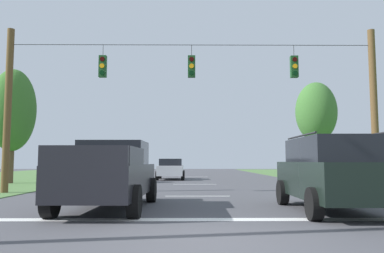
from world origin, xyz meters
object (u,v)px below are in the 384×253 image
(distant_car_oncoming, at_px, (171,169))
(tree_roadside_left, at_px, (13,110))
(suv_black, at_px, (332,172))
(tree_roadside_right, at_px, (316,112))
(pickup_truck, at_px, (110,175))
(overhead_signal_span, at_px, (192,103))
(distant_car_crossing_white, at_px, (363,170))

(distant_car_oncoming, relative_size, tree_roadside_left, 0.62)
(distant_car_oncoming, bearing_deg, tree_roadside_left, -150.64)
(suv_black, relative_size, distant_car_oncoming, 1.12)
(distant_car_oncoming, xyz_separation_m, tree_roadside_right, (11.97, 3.17, 4.64))
(pickup_truck, relative_size, distant_car_oncoming, 1.26)
(overhead_signal_span, xyz_separation_m, distant_car_crossing_white, (10.93, 8.02, -3.08))
(distant_car_crossing_white, xyz_separation_m, tree_roadside_left, (-21.85, -1.09, 3.64))
(suv_black, bearing_deg, distant_car_oncoming, 105.88)
(distant_car_oncoming, height_order, tree_roadside_right, tree_roadside_right)
(distant_car_oncoming, height_order, tree_roadside_left, tree_roadside_left)
(suv_black, distance_m, tree_roadside_right, 22.94)
(suv_black, xyz_separation_m, tree_roadside_left, (-14.63, 13.00, 3.37))
(distant_car_oncoming, relative_size, tree_roadside_right, 0.54)
(suv_black, relative_size, distant_car_crossing_white, 1.09)
(distant_car_oncoming, bearing_deg, distant_car_crossing_white, -18.75)
(pickup_truck, distance_m, tree_roadside_left, 15.31)
(overhead_signal_span, xyz_separation_m, pickup_truck, (-2.41, -5.31, -2.90))
(tree_roadside_right, xyz_separation_m, tree_roadside_left, (-21.40, -8.48, -1.00))
(pickup_truck, relative_size, tree_roadside_right, 0.68)
(tree_roadside_left, bearing_deg, tree_roadside_right, 21.61)
(distant_car_crossing_white, relative_size, tree_roadside_left, 0.64)
(suv_black, height_order, distant_car_crossing_white, suv_black)
(pickup_truck, xyz_separation_m, suv_black, (6.13, -0.75, 0.09))
(pickup_truck, bearing_deg, suv_black, -7.00)
(overhead_signal_span, xyz_separation_m, tree_roadside_left, (-10.91, 6.94, 0.56))
(distant_car_crossing_white, distance_m, tree_roadside_left, 22.17)
(pickup_truck, relative_size, tree_roadside_left, 0.78)
(suv_black, distance_m, tree_roadside_left, 19.86)
(overhead_signal_span, bearing_deg, distant_car_crossing_white, 36.27)
(overhead_signal_span, relative_size, suv_black, 3.33)
(distant_car_crossing_white, xyz_separation_m, distant_car_oncoming, (-12.42, 4.22, 0.00))
(pickup_truck, height_order, tree_roadside_left, tree_roadside_left)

